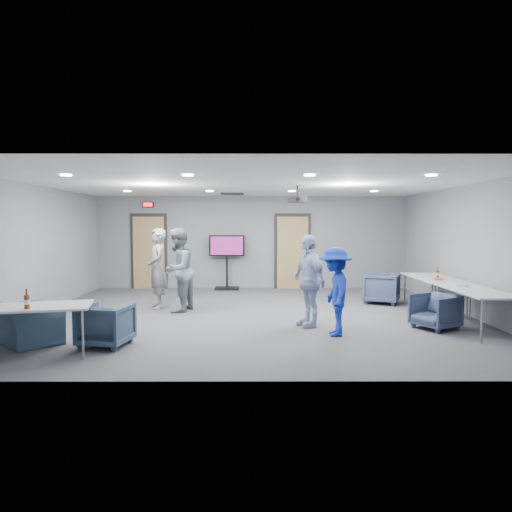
{
  "coord_description": "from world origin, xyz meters",
  "views": [
    {
      "loc": [
        0.1,
        -9.35,
        1.88
      ],
      "look_at": [
        0.12,
        0.44,
        1.2
      ],
      "focal_mm": 32.0,
      "sensor_mm": 36.0,
      "label": 1
    }
  ],
  "objects_px": {
    "chair_right_a": "(381,288)",
    "table_right_b": "(476,292)",
    "table_front_left": "(20,309)",
    "bottle_right": "(438,274)",
    "person_a": "(157,269)",
    "chair_front_a": "(106,325)",
    "person_b": "(178,270)",
    "person_c": "(309,281)",
    "chair_front_b": "(28,325)",
    "chair_right_c": "(435,311)",
    "tv_stand": "(227,259)",
    "table_right_a": "(434,279)",
    "projector": "(297,199)",
    "bottle_front": "(27,302)",
    "person_d": "(335,291)"
  },
  "relations": [
    {
      "from": "chair_right_a",
      "to": "table_right_b",
      "type": "distance_m",
      "value": 2.96
    },
    {
      "from": "table_front_left",
      "to": "bottle_right",
      "type": "xyz_separation_m",
      "value": [
        7.24,
        3.39,
        0.13
      ]
    },
    {
      "from": "person_a",
      "to": "table_right_b",
      "type": "distance_m",
      "value": 6.46
    },
    {
      "from": "chair_front_a",
      "to": "table_right_b",
      "type": "distance_m",
      "value": 6.29
    },
    {
      "from": "person_b",
      "to": "table_front_left",
      "type": "height_order",
      "value": "person_b"
    },
    {
      "from": "person_c",
      "to": "chair_front_a",
      "type": "xyz_separation_m",
      "value": [
        -3.29,
        -1.38,
        -0.52
      ]
    },
    {
      "from": "chair_front_b",
      "to": "table_right_b",
      "type": "height_order",
      "value": "table_right_b"
    },
    {
      "from": "chair_right_a",
      "to": "chair_front_b",
      "type": "bearing_deg",
      "value": -36.15
    },
    {
      "from": "chair_front_a",
      "to": "bottle_right",
      "type": "distance_m",
      "value": 6.85
    },
    {
      "from": "chair_right_c",
      "to": "tv_stand",
      "type": "xyz_separation_m",
      "value": [
        -4.06,
        4.99,
        0.57
      ]
    },
    {
      "from": "chair_right_c",
      "to": "chair_front_a",
      "type": "bearing_deg",
      "value": -107.88
    },
    {
      "from": "chair_front_b",
      "to": "table_right_a",
      "type": "xyz_separation_m",
      "value": [
        7.46,
        2.81,
        0.38
      ]
    },
    {
      "from": "person_b",
      "to": "chair_right_a",
      "type": "bearing_deg",
      "value": 118.36
    },
    {
      "from": "chair_front_a",
      "to": "projector",
      "type": "distance_m",
      "value": 4.62
    },
    {
      "from": "person_b",
      "to": "tv_stand",
      "type": "relative_size",
      "value": 1.15
    },
    {
      "from": "bottle_right",
      "to": "tv_stand",
      "type": "relative_size",
      "value": 0.14
    },
    {
      "from": "chair_right_c",
      "to": "table_right_a",
      "type": "distance_m",
      "value": 1.91
    },
    {
      "from": "chair_right_c",
      "to": "chair_right_a",
      "type": "bearing_deg",
      "value": 155.52
    },
    {
      "from": "projector",
      "to": "chair_front_a",
      "type": "bearing_deg",
      "value": -164.78
    },
    {
      "from": "chair_front_a",
      "to": "chair_right_a",
      "type": "bearing_deg",
      "value": -134.5
    },
    {
      "from": "chair_right_a",
      "to": "chair_front_b",
      "type": "relative_size",
      "value": 0.84
    },
    {
      "from": "person_a",
      "to": "chair_right_c",
      "type": "distance_m",
      "value": 5.82
    },
    {
      "from": "bottle_front",
      "to": "tv_stand",
      "type": "height_order",
      "value": "tv_stand"
    },
    {
      "from": "person_d",
      "to": "projector",
      "type": "relative_size",
      "value": 3.75
    },
    {
      "from": "person_a",
      "to": "table_front_left",
      "type": "distance_m",
      "value": 3.95
    },
    {
      "from": "chair_front_b",
      "to": "tv_stand",
      "type": "bearing_deg",
      "value": -71.02
    },
    {
      "from": "table_right_b",
      "to": "bottle_right",
      "type": "height_order",
      "value": "bottle_right"
    },
    {
      "from": "bottle_front",
      "to": "bottle_right",
      "type": "xyz_separation_m",
      "value": [
        7.05,
        3.59,
        -0.02
      ]
    },
    {
      "from": "person_a",
      "to": "tv_stand",
      "type": "relative_size",
      "value": 1.14
    },
    {
      "from": "chair_right_c",
      "to": "bottle_right",
      "type": "bearing_deg",
      "value": 127.58
    },
    {
      "from": "bottle_front",
      "to": "bottle_right",
      "type": "distance_m",
      "value": 7.91
    },
    {
      "from": "person_b",
      "to": "person_c",
      "type": "xyz_separation_m",
      "value": [
        2.65,
        -1.41,
        -0.05
      ]
    },
    {
      "from": "chair_front_a",
      "to": "bottle_front",
      "type": "relative_size",
      "value": 2.61
    },
    {
      "from": "person_b",
      "to": "bottle_right",
      "type": "distance_m",
      "value": 5.6
    },
    {
      "from": "chair_front_a",
      "to": "table_right_a",
      "type": "bearing_deg",
      "value": -145.09
    },
    {
      "from": "person_a",
      "to": "table_front_left",
      "type": "xyz_separation_m",
      "value": [
        -1.13,
        -3.78,
        -0.21
      ]
    },
    {
      "from": "person_a",
      "to": "tv_stand",
      "type": "distance_m",
      "value": 3.27
    },
    {
      "from": "person_b",
      "to": "bottle_front",
      "type": "distance_m",
      "value": 3.87
    },
    {
      "from": "person_b",
      "to": "person_c",
      "type": "distance_m",
      "value": 3.0
    },
    {
      "from": "chair_right_a",
      "to": "table_front_left",
      "type": "height_order",
      "value": "table_front_left"
    },
    {
      "from": "person_c",
      "to": "chair_right_c",
      "type": "xyz_separation_m",
      "value": [
        2.26,
        -0.22,
        -0.53
      ]
    },
    {
      "from": "person_d",
      "to": "bottle_right",
      "type": "distance_m",
      "value": 3.33
    },
    {
      "from": "chair_front_a",
      "to": "table_right_b",
      "type": "bearing_deg",
      "value": -160.98
    },
    {
      "from": "person_c",
      "to": "table_right_a",
      "type": "bearing_deg",
      "value": 94.86
    },
    {
      "from": "projector",
      "to": "person_c",
      "type": "bearing_deg",
      "value": -109.45
    },
    {
      "from": "chair_front_a",
      "to": "chair_front_b",
      "type": "relative_size",
      "value": 0.76
    },
    {
      "from": "chair_front_b",
      "to": "table_front_left",
      "type": "height_order",
      "value": "table_front_left"
    },
    {
      "from": "chair_front_a",
      "to": "tv_stand",
      "type": "xyz_separation_m",
      "value": [
        1.49,
        6.15,
        0.56
      ]
    },
    {
      "from": "person_a",
      "to": "table_front_left",
      "type": "relative_size",
      "value": 0.89
    },
    {
      "from": "person_c",
      "to": "tv_stand",
      "type": "bearing_deg",
      "value": 177.83
    }
  ]
}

